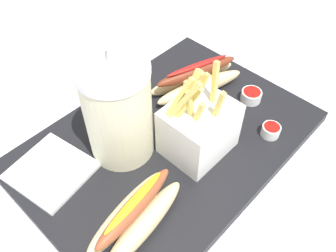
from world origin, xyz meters
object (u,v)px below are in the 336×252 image
Objects in this scene: hot_dog_1 at (196,80)px; ketchup_cup_1 at (271,130)px; napkin_stack at (51,171)px; fries_basket at (199,128)px; soda_cup at (118,111)px; ketchup_cup_2 at (98,112)px; ketchup_cup_3 at (251,95)px; hot_dog_2 at (136,215)px.

ketchup_cup_1 is at bearing -89.96° from hot_dog_1.
napkin_stack is (-0.29, 0.20, -0.01)m from ketchup_cup_1.
napkin_stack is at bearing 145.71° from fries_basket.
ketchup_cup_1 is at bearing -40.41° from soda_cup.
ketchup_cup_2 is at bearing 78.54° from soda_cup.
fries_basket is 4.65× the size of ketchup_cup_2.
ketchup_cup_3 is (0.22, -0.17, -0.00)m from ketchup_cup_2.
ketchup_cup_1 is 0.28× the size of napkin_stack.
soda_cup is 0.25m from ketchup_cup_1.
ketchup_cup_3 is at bearing 4.98° from hot_dog_2.
hot_dog_1 is 0.30m from napkin_stack.
fries_basket is at bearing -34.29° from napkin_stack.
ketchup_cup_3 is at bearing -63.03° from hot_dog_1.
soda_cup is 0.15m from hot_dog_2.
fries_basket is 0.16m from hot_dog_2.
hot_dog_2 is 1.48× the size of napkin_stack.
hot_dog_1 is at bearing 90.04° from ketchup_cup_1.
fries_basket reaches higher than ketchup_cup_1.
ketchup_cup_2 is at bearing 155.73° from hot_dog_1.
ketchup_cup_2 is (-0.17, 0.24, 0.00)m from ketchup_cup_1.
soda_cup is at bearing -101.46° from ketchup_cup_2.
napkin_stack is (-0.34, 0.13, -0.01)m from ketchup_cup_3.
soda_cup is 0.11m from ketchup_cup_2.
fries_basket is 0.86× the size of hot_dog_1.
soda_cup is 2.31× the size of napkin_stack.
ketchup_cup_1 is 0.84× the size of ketchup_cup_3.
ketchup_cup_2 is (0.09, 0.19, -0.01)m from hot_dog_2.
napkin_stack is at bearing 145.75° from ketchup_cup_1.
ketchup_cup_2 is 0.27m from ketchup_cup_3.
hot_dog_1 reaches higher than ketchup_cup_1.
hot_dog_1 is (0.19, 0.00, -0.06)m from soda_cup.
ketchup_cup_1 is at bearing -123.05° from ketchup_cup_3.
ketchup_cup_1 is at bearing -34.17° from fries_basket.
hot_dog_1 is at bearing 1.30° from soda_cup.
ketchup_cup_1 and ketchup_cup_3 have the same top height.
fries_basket is 1.44× the size of napkin_stack.
ketchup_cup_1 is 0.90× the size of ketchup_cup_2.
ketchup_cup_1 reaches higher than napkin_stack.
fries_basket reaches higher than napkin_stack.
fries_basket is 5.16× the size of ketchup_cup_1.
ketchup_cup_3 is at bearing 0.14° from fries_basket.
hot_dog_2 is 4.76× the size of ketchup_cup_2.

